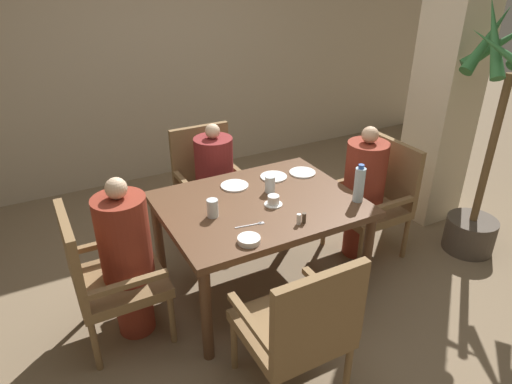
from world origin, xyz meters
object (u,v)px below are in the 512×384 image
at_px(diner_in_right_chair, 363,192).
at_px(glass_tall_near, 213,208).
at_px(chair_left_side, 104,274).
at_px(chair_near_corner, 300,326).
at_px(diner_in_left_chair, 127,257).
at_px(plate_dessert_center, 274,177).
at_px(teacup_with_saucer, 273,201).
at_px(bowl_small, 249,240).
at_px(potted_palm, 490,155).
at_px(chair_right_side, 376,196).
at_px(plate_main_left, 302,172).
at_px(glass_tall_mid, 270,184).
at_px(diner_in_far_chair, 215,182).
at_px(chair_far_side, 208,179).
at_px(water_bottle, 359,184).
at_px(plate_main_right, 235,186).

relative_size(diner_in_right_chair, glass_tall_near, 9.19).
distance_m(chair_left_side, chair_near_corner, 1.25).
distance_m(chair_left_side, diner_in_right_chair, 2.03).
relative_size(diner_in_left_chair, plate_dessert_center, 5.46).
distance_m(teacup_with_saucer, bowl_small, 0.49).
bearing_deg(teacup_with_saucer, potted_palm, -10.56).
bearing_deg(bowl_small, teacup_with_saucer, 42.64).
xyz_separation_m(potted_palm, plate_dessert_center, (-1.53, 0.70, -0.14)).
bearing_deg(diner_in_right_chair, chair_right_side, 0.00).
distance_m(potted_palm, plate_main_left, 1.46).
bearing_deg(plate_main_left, chair_right_side, -23.54).
bearing_deg(glass_tall_mid, diner_in_far_chair, 101.13).
relative_size(chair_far_side, glass_tall_mid, 7.73).
xyz_separation_m(bowl_small, glass_tall_near, (-0.07, 0.38, 0.04)).
distance_m(diner_in_left_chair, water_bottle, 1.60).
relative_size(bowl_small, glass_tall_mid, 1.14).
bearing_deg(teacup_with_saucer, chair_near_corner, -111.07).
relative_size(chair_left_side, chair_right_side, 1.00).
height_order(chair_near_corner, glass_tall_mid, chair_near_corner).
distance_m(chair_far_side, chair_near_corner, 1.90).
height_order(chair_left_side, chair_right_side, same).
distance_m(diner_in_left_chair, plate_main_left, 1.49).
height_order(diner_in_far_chair, diner_in_right_chair, diner_in_right_chair).
bearing_deg(chair_near_corner, water_bottle, 35.73).
bearing_deg(glass_tall_near, potted_palm, -9.87).
xyz_separation_m(diner_in_far_chair, glass_tall_mid, (0.14, -0.70, 0.25)).
height_order(chair_right_side, water_bottle, water_bottle).
distance_m(diner_in_left_chair, teacup_with_saucer, 1.02).
xyz_separation_m(chair_left_side, glass_tall_mid, (1.23, 0.10, 0.29)).
relative_size(chair_near_corner, teacup_with_saucer, 7.54).
bearing_deg(water_bottle, plate_main_right, 137.38).
height_order(chair_right_side, plate_main_left, chair_right_side).
distance_m(plate_main_right, teacup_with_saucer, 0.39).
distance_m(chair_far_side, glass_tall_mid, 0.90).
relative_size(diner_in_far_chair, diner_in_right_chair, 0.94).
height_order(diner_in_left_chair, chair_far_side, diner_in_left_chair).
bearing_deg(bowl_small, chair_right_side, 16.71).
xyz_separation_m(chair_right_side, water_bottle, (-0.48, -0.31, 0.36)).
relative_size(chair_right_side, diner_in_right_chair, 0.84).
distance_m(diner_in_left_chair, plate_dessert_center, 1.27).
relative_size(chair_left_side, chair_far_side, 1.00).
distance_m(teacup_with_saucer, glass_tall_near, 0.43).
bearing_deg(glass_tall_mid, plate_main_right, 133.64).
bearing_deg(chair_near_corner, potted_palm, 14.25).
bearing_deg(chair_right_side, bowl_small, -163.29).
relative_size(plate_main_left, water_bottle, 0.75).
bearing_deg(water_bottle, chair_near_corner, -144.27).
bearing_deg(plate_main_left, teacup_with_saucer, -143.87).
bearing_deg(plate_main_left, diner_in_far_chair, 133.63).
relative_size(chair_left_side, diner_in_left_chair, 0.84).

